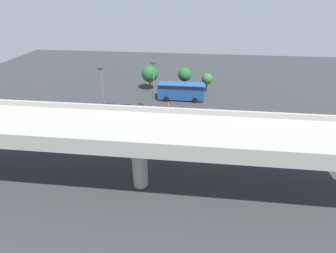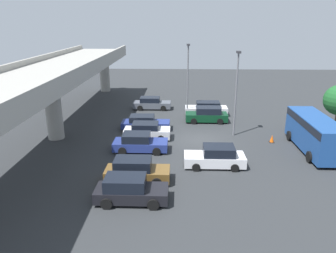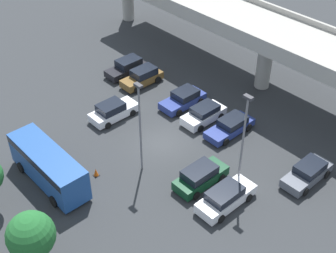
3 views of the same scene
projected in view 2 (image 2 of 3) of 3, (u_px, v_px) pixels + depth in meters
The scene contains 15 objects.
ground_plane at pixel (200, 140), 30.66m from camera, with size 93.04×93.04×0.00m, color #2D3033.
highway_overpass at pixel (50, 78), 29.31m from camera, with size 44.90×6.93×7.07m.
parked_car_0 at pixel (130, 190), 20.04m from camera, with size 2.10×4.47×1.65m.
parked_car_1 at pixel (136, 171), 22.53m from camera, with size 2.02×4.43×1.69m.
parked_car_2 at pixel (216, 157), 24.92m from camera, with size 2.13×4.60×1.63m.
parked_car_3 at pixel (139, 143), 27.87m from camera, with size 2.20×4.60×1.55m.
parked_car_4 at pixel (147, 131), 30.75m from camera, with size 2.09×4.31×1.54m.
parked_car_5 at pixel (145, 123), 33.45m from camera, with size 2.08×4.87×1.45m.
parked_car_6 at pixel (207, 115), 35.84m from camera, with size 2.07×4.54×1.67m.
parked_car_7 at pixel (207, 109), 38.48m from camera, with size 2.11×4.89×1.59m.
parked_car_8 at pixel (152, 103), 41.09m from camera, with size 2.06×4.64×1.51m.
shuttle_bus at pixel (315, 131), 27.60m from camera, with size 7.97×2.68×2.92m.
lamp_post_near_aisle at pixel (188, 75), 36.56m from camera, with size 0.70×0.35×8.24m.
lamp_post_mid_lot at pixel (236, 88), 30.40m from camera, with size 0.70×0.35×8.05m.
traffic_cone at pixel (272, 139), 29.93m from camera, with size 0.44×0.44×0.70m.
Camera 2 is at (-28.85, 2.01, 10.69)m, focal length 35.00 mm.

